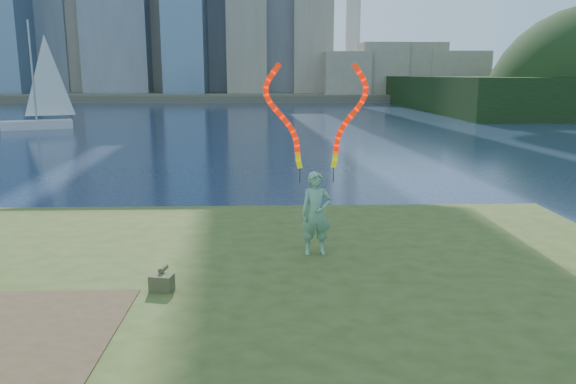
{
  "coord_description": "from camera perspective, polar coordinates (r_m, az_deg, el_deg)",
  "views": [
    {
      "loc": [
        1.56,
        -10.56,
        4.32
      ],
      "look_at": [
        1.95,
        1.0,
        1.89
      ],
      "focal_mm": 35.0,
      "sensor_mm": 36.0,
      "label": 1
    }
  ],
  "objects": [
    {
      "name": "ground",
      "position": [
        11.51,
        -9.73,
        -10.34
      ],
      "size": [
        320.0,
        320.0,
        0.0
      ],
      "primitive_type": "plane",
      "color": "#18243C",
      "rests_on": "ground"
    },
    {
      "name": "sailboat",
      "position": [
        49.41,
        -23.9,
        7.57
      ],
      "size": [
        5.52,
        3.58,
        8.49
      ],
      "rotation": [
        0.0,
        0.0,
        0.39
      ],
      "color": "beige",
      "rests_on": "ground"
    },
    {
      "name": "woman_with_ribbons",
      "position": [
        10.98,
        2.9,
        0.76
      ],
      "size": [
        2.06,
        0.44,
        4.04
      ],
      "rotation": [
        0.0,
        0.0,
        0.07
      ],
      "color": "#1D7138",
      "rests_on": "grassy_knoll"
    },
    {
      "name": "dirt_patch",
      "position": [
        8.98,
        -27.2,
        -12.54
      ],
      "size": [
        3.2,
        3.0,
        0.02
      ],
      "primitive_type": "cube",
      "color": "#47331E",
      "rests_on": "grassy_knoll"
    },
    {
      "name": "far_shore",
      "position": [
        105.63,
        -2.82,
        9.86
      ],
      "size": [
        320.0,
        40.0,
        1.2
      ],
      "primitive_type": "cube",
      "color": "#504B3B",
      "rests_on": "ground"
    },
    {
      "name": "canvas_bag",
      "position": [
        9.66,
        -12.7,
        -8.88
      ],
      "size": [
        0.42,
        0.47,
        0.36
      ],
      "rotation": [
        0.0,
        0.0,
        -0.22
      ],
      "color": "#484F2B",
      "rests_on": "grassy_knoll"
    },
    {
      "name": "grassy_knoll",
      "position": [
        9.3,
        -11.73,
        -13.73
      ],
      "size": [
        20.0,
        18.0,
        0.8
      ],
      "color": "#39491A",
      "rests_on": "ground"
    }
  ]
}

